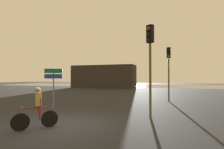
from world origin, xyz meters
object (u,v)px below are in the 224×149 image
at_px(traffic_light_far_right, 169,64).
at_px(cyclist, 37,108).
at_px(distant_building, 103,76).
at_px(direction_sign_post, 53,81).
at_px(traffic_light_near_right, 150,53).

height_order(traffic_light_far_right, cyclist, traffic_light_far_right).
distance_m(distant_building, traffic_light_far_right, 21.05).
height_order(direction_sign_post, cyclist, direction_sign_post).
xyz_separation_m(direction_sign_post, cyclist, (2.07, -3.69, -0.97)).
bearing_deg(direction_sign_post, traffic_light_near_right, 153.00).
bearing_deg(cyclist, traffic_light_near_right, -99.46).
bearing_deg(traffic_light_near_right, cyclist, 69.53).
height_order(traffic_light_near_right, traffic_light_far_right, traffic_light_near_right).
xyz_separation_m(traffic_light_far_right, cyclist, (-4.77, -9.77, -2.31)).
relative_size(direction_sign_post, cyclist, 1.60).
xyz_separation_m(distant_building, traffic_light_far_right, (12.50, -16.91, 0.94)).
bearing_deg(direction_sign_post, traffic_light_far_right, -162.42).
height_order(traffic_light_near_right, direction_sign_post, traffic_light_near_right).
height_order(distant_building, direction_sign_post, distant_building).
xyz_separation_m(distant_building, cyclist, (7.74, -26.68, -1.37)).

